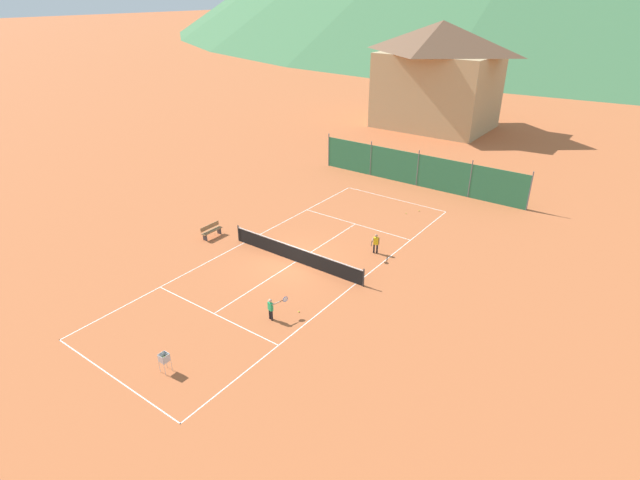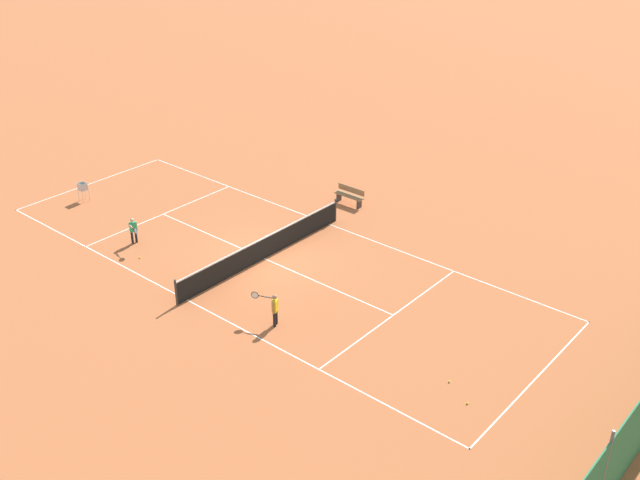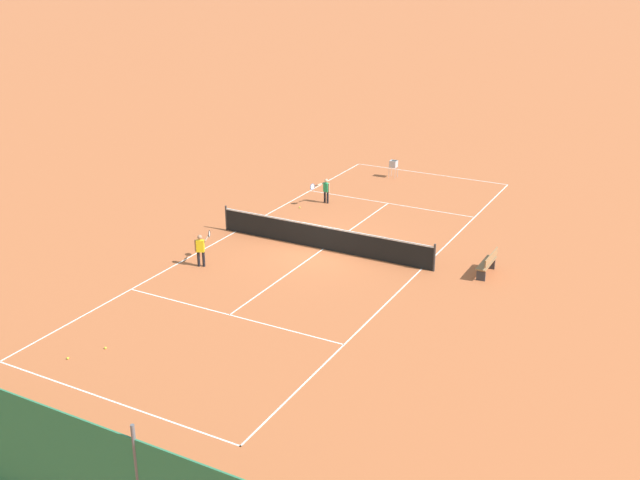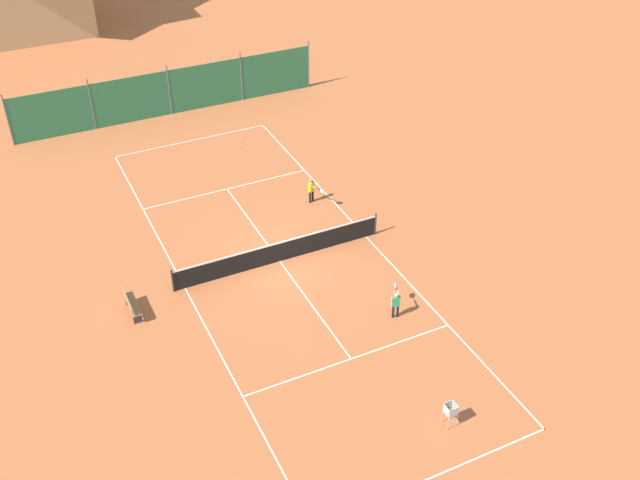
{
  "view_description": "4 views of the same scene",
  "coord_description": "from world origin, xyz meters",
  "px_view_note": "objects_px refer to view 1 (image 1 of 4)",
  "views": [
    {
      "loc": [
        15.93,
        -19.54,
        14.08
      ],
      "look_at": [
        0.83,
        1.22,
        1.15
      ],
      "focal_mm": 28.0,
      "sensor_mm": 36.0,
      "label": 1
    },
    {
      "loc": [
        18.72,
        18.86,
        14.8
      ],
      "look_at": [
        -0.84,
        2.25,
        1.28
      ],
      "focal_mm": 42.0,
      "sensor_mm": 36.0,
      "label": 2
    },
    {
      "loc": [
        -12.67,
        23.93,
        10.92
      ],
      "look_at": [
        -0.94,
        2.01,
        1.24
      ],
      "focal_mm": 42.0,
      "sensor_mm": 36.0,
      "label": 3
    },
    {
      "loc": [
        -9.33,
        -23.17,
        18.78
      ],
      "look_at": [
        1.37,
        -1.04,
        1.33
      ],
      "focal_mm": 42.0,
      "sensor_mm": 36.0,
      "label": 4
    }
  ],
  "objects_px": {
    "player_near_service": "(376,242)",
    "courtside_bench": "(211,230)",
    "alpine_chalet": "(438,74)",
    "tennis_ball_mid_court": "(299,312)",
    "tennis_ball_near_corner": "(406,213)",
    "tennis_ball_by_net_left": "(419,211)",
    "tennis_net": "(296,254)",
    "player_near_baseline": "(272,307)",
    "ball_hopper": "(164,359)"
  },
  "relations": [
    {
      "from": "ball_hopper",
      "to": "alpine_chalet",
      "type": "relative_size",
      "value": 0.07
    },
    {
      "from": "courtside_bench",
      "to": "player_near_service",
      "type": "bearing_deg",
      "value": 23.71
    },
    {
      "from": "ball_hopper",
      "to": "courtside_bench",
      "type": "bearing_deg",
      "value": 128.5
    },
    {
      "from": "player_near_baseline",
      "to": "tennis_ball_mid_court",
      "type": "xyz_separation_m",
      "value": [
        0.68,
        1.2,
        -0.64
      ]
    },
    {
      "from": "tennis_ball_by_net_left",
      "to": "player_near_service",
      "type": "bearing_deg",
      "value": -84.61
    },
    {
      "from": "player_near_service",
      "to": "tennis_ball_near_corner",
      "type": "height_order",
      "value": "player_near_service"
    },
    {
      "from": "tennis_ball_by_net_left",
      "to": "player_near_baseline",
      "type": "bearing_deg",
      "value": -89.7
    },
    {
      "from": "player_near_service",
      "to": "tennis_ball_near_corner",
      "type": "relative_size",
      "value": 18.8
    },
    {
      "from": "tennis_net",
      "to": "tennis_ball_near_corner",
      "type": "bearing_deg",
      "value": 78.82
    },
    {
      "from": "player_near_baseline",
      "to": "ball_hopper",
      "type": "relative_size",
      "value": 1.29
    },
    {
      "from": "tennis_ball_mid_court",
      "to": "alpine_chalet",
      "type": "bearing_deg",
      "value": 105.21
    },
    {
      "from": "alpine_chalet",
      "to": "tennis_ball_mid_court",
      "type": "bearing_deg",
      "value": -74.79
    },
    {
      "from": "player_near_service",
      "to": "tennis_ball_mid_court",
      "type": "distance_m",
      "value": 7.48
    },
    {
      "from": "tennis_net",
      "to": "tennis_ball_near_corner",
      "type": "xyz_separation_m",
      "value": [
        1.96,
        9.93,
        -0.47
      ]
    },
    {
      "from": "tennis_ball_by_net_left",
      "to": "tennis_ball_near_corner",
      "type": "xyz_separation_m",
      "value": [
        -0.53,
        -0.95,
        0.0
      ]
    },
    {
      "from": "tennis_ball_near_corner",
      "to": "tennis_ball_mid_court",
      "type": "bearing_deg",
      "value": -84.64
    },
    {
      "from": "ball_hopper",
      "to": "tennis_net",
      "type": "bearing_deg",
      "value": 97.88
    },
    {
      "from": "tennis_ball_by_net_left",
      "to": "alpine_chalet",
      "type": "height_order",
      "value": "alpine_chalet"
    },
    {
      "from": "ball_hopper",
      "to": "player_near_baseline",
      "type": "bearing_deg",
      "value": 77.95
    },
    {
      "from": "tennis_ball_near_corner",
      "to": "alpine_chalet",
      "type": "height_order",
      "value": "alpine_chalet"
    },
    {
      "from": "tennis_net",
      "to": "player_near_service",
      "type": "relative_size",
      "value": 7.4
    },
    {
      "from": "tennis_ball_near_corner",
      "to": "ball_hopper",
      "type": "distance_m",
      "value": 20.34
    },
    {
      "from": "tennis_ball_by_net_left",
      "to": "courtside_bench",
      "type": "relative_size",
      "value": 0.04
    },
    {
      "from": "tennis_net",
      "to": "alpine_chalet",
      "type": "xyz_separation_m",
      "value": [
        -7.07,
        34.11,
        5.32
      ]
    },
    {
      "from": "tennis_ball_mid_court",
      "to": "tennis_ball_near_corner",
      "type": "xyz_separation_m",
      "value": [
        -1.29,
        13.8,
        0.0
      ]
    },
    {
      "from": "tennis_ball_mid_court",
      "to": "tennis_ball_near_corner",
      "type": "relative_size",
      "value": 1.0
    },
    {
      "from": "player_near_baseline",
      "to": "alpine_chalet",
      "type": "distance_m",
      "value": 40.68
    },
    {
      "from": "tennis_net",
      "to": "courtside_bench",
      "type": "bearing_deg",
      "value": -174.49
    },
    {
      "from": "tennis_net",
      "to": "tennis_ball_mid_court",
      "type": "bearing_deg",
      "value": -49.96
    },
    {
      "from": "tennis_ball_mid_court",
      "to": "courtside_bench",
      "type": "bearing_deg",
      "value": 161.22
    },
    {
      "from": "tennis_ball_by_net_left",
      "to": "tennis_ball_near_corner",
      "type": "bearing_deg",
      "value": -119.0
    },
    {
      "from": "tennis_net",
      "to": "tennis_ball_by_net_left",
      "type": "bearing_deg",
      "value": 77.1
    },
    {
      "from": "ball_hopper",
      "to": "courtside_bench",
      "type": "distance_m",
      "value": 12.51
    },
    {
      "from": "player_near_service",
      "to": "player_near_baseline",
      "type": "bearing_deg",
      "value": -94.0
    },
    {
      "from": "player_near_service",
      "to": "tennis_ball_mid_court",
      "type": "height_order",
      "value": "player_near_service"
    },
    {
      "from": "tennis_ball_near_corner",
      "to": "tennis_ball_by_net_left",
      "type": "bearing_deg",
      "value": 61.0
    },
    {
      "from": "tennis_ball_mid_court",
      "to": "ball_hopper",
      "type": "distance_m",
      "value": 6.8
    },
    {
      "from": "player_near_baseline",
      "to": "alpine_chalet",
      "type": "bearing_deg",
      "value": 103.83
    },
    {
      "from": "player_near_baseline",
      "to": "alpine_chalet",
      "type": "xyz_separation_m",
      "value": [
        -9.65,
        39.18,
        5.15
      ]
    },
    {
      "from": "tennis_net",
      "to": "ball_hopper",
      "type": "relative_size",
      "value": 10.31
    },
    {
      "from": "tennis_net",
      "to": "player_near_service",
      "type": "bearing_deg",
      "value": 48.32
    },
    {
      "from": "tennis_ball_by_net_left",
      "to": "tennis_net",
      "type": "bearing_deg",
      "value": -102.9
    },
    {
      "from": "player_near_baseline",
      "to": "ball_hopper",
      "type": "xyz_separation_m",
      "value": [
        -1.14,
        -5.33,
        -0.02
      ]
    },
    {
      "from": "player_near_service",
      "to": "courtside_bench",
      "type": "xyz_separation_m",
      "value": [
        -9.52,
        -4.18,
        -0.27
      ]
    },
    {
      "from": "tennis_net",
      "to": "ball_hopper",
      "type": "distance_m",
      "value": 10.5
    },
    {
      "from": "ball_hopper",
      "to": "alpine_chalet",
      "type": "bearing_deg",
      "value": 100.82
    },
    {
      "from": "player_near_service",
      "to": "tennis_ball_by_net_left",
      "type": "bearing_deg",
      "value": 95.39
    },
    {
      "from": "tennis_net",
      "to": "tennis_ball_by_net_left",
      "type": "height_order",
      "value": "tennis_net"
    },
    {
      "from": "tennis_ball_mid_court",
      "to": "tennis_ball_by_net_left",
      "type": "bearing_deg",
      "value": 92.97
    },
    {
      "from": "courtside_bench",
      "to": "player_near_baseline",
      "type": "bearing_deg",
      "value": -26.56
    }
  ]
}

